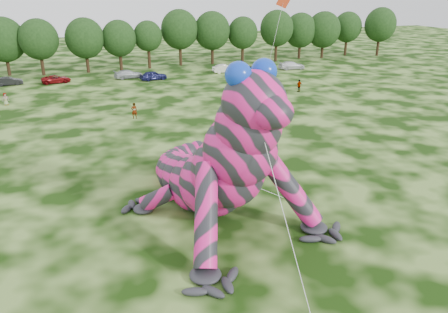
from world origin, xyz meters
name	(u,v)px	position (x,y,z in m)	size (l,w,h in m)	color
ground	(283,199)	(0.00, 0.00, 0.00)	(240.00, 240.00, 0.00)	#16330A
inflatable_gecko	(199,133)	(-5.97, 0.82, 5.44)	(18.31, 21.75, 10.87)	#DF1B7D
flying_kite	(281,12)	(3.92, 9.46, 12.35)	(2.69, 2.62, 13.93)	red
tree_5	(5,47)	(-23.12, 58.44, 4.90)	(7.16, 6.44, 9.80)	black
tree_6	(40,47)	(-17.56, 56.68, 4.75)	(6.52, 5.86, 9.49)	black
tree_7	(86,45)	(-10.08, 56.80, 4.74)	(6.68, 6.01, 9.48)	black
tree_8	(120,45)	(-4.22, 56.99, 4.47)	(6.14, 5.53, 8.94)	black
tree_9	(148,45)	(1.06, 57.35, 4.34)	(5.27, 4.74, 8.68)	black
tree_10	(180,38)	(7.40, 58.58, 5.25)	(7.09, 6.38, 10.50)	black
tree_11	(212,38)	(13.79, 58.20, 5.03)	(7.01, 6.31, 10.07)	black
tree_12	(243,40)	(20.01, 57.74, 4.49)	(5.99, 5.39, 8.97)	black
tree_13	(276,36)	(27.13, 57.13, 5.06)	(6.83, 6.15, 10.13)	black
tree_14	(300,36)	(33.46, 58.72, 4.70)	(6.82, 6.14, 9.40)	black
tree_15	(323,35)	(38.47, 57.77, 4.82)	(7.17, 6.45, 9.63)	black
tree_16	(347,34)	(45.45, 59.37, 4.69)	(6.26, 5.63, 9.37)	black
tree_17	(380,32)	(51.95, 56.66, 5.15)	(6.98, 6.28, 10.30)	black
car_1	(9,81)	(-22.36, 49.50, 0.65)	(1.37, 3.94, 1.30)	black
car_2	(56,79)	(-15.49, 48.94, 0.62)	(2.07, 4.49, 1.25)	maroon
car_3	(128,74)	(-4.05, 49.02, 0.69)	(1.93, 4.76, 1.38)	#A4AAAD
car_4	(153,75)	(-0.40, 46.10, 0.75)	(1.77, 4.40, 1.50)	#1A1C52
car_5	(225,69)	(12.91, 48.30, 0.74)	(1.57, 4.49, 1.48)	silver
car_6	(259,69)	(18.62, 46.49, 0.71)	(2.35, 5.10, 1.42)	#29292C
car_7	(292,65)	(25.73, 47.42, 0.72)	(2.02, 4.97, 1.44)	silver
spectator_2	(245,92)	(9.21, 29.70, 0.81)	(1.05, 0.60, 1.62)	gray
spectator_3	(299,86)	(17.94, 30.41, 0.90)	(1.06, 0.44, 1.81)	gray
spectator_5	(275,117)	(7.57, 16.99, 0.85)	(1.58, 0.50, 1.71)	gray
spectator_4	(5,99)	(-21.59, 36.34, 0.80)	(0.78, 0.51, 1.59)	gray
spectator_0	(134,111)	(-6.85, 24.47, 0.94)	(0.69, 0.45, 1.88)	gray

